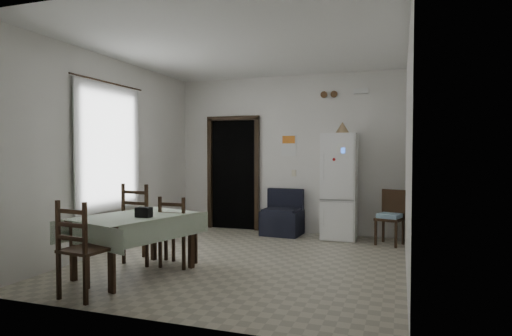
{
  "coord_description": "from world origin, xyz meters",
  "views": [
    {
      "loc": [
        2.02,
        -5.46,
        1.47
      ],
      "look_at": [
        0.0,
        0.5,
        1.25
      ],
      "focal_mm": 30.0,
      "sensor_mm": 36.0,
      "label": 1
    }
  ],
  "objects": [
    {
      "name": "ground",
      "position": [
        0.0,
        0.0,
        0.0
      ],
      "size": [
        4.5,
        4.5,
        0.0
      ],
      "primitive_type": "plane",
      "color": "#A79F88",
      "rests_on": "ground"
    },
    {
      "name": "ceiling",
      "position": [
        0.0,
        0.0,
        2.9
      ],
      "size": [
        4.2,
        4.5,
        0.02
      ],
      "primitive_type": null,
      "color": "white",
      "rests_on": "ground"
    },
    {
      "name": "wall_back",
      "position": [
        0.0,
        2.25,
        1.45
      ],
      "size": [
        4.2,
        0.02,
        2.9
      ],
      "primitive_type": null,
      "color": "silver",
      "rests_on": "ground"
    },
    {
      "name": "wall_front",
      "position": [
        0.0,
        -2.25,
        1.45
      ],
      "size": [
        4.2,
        0.02,
        2.9
      ],
      "primitive_type": null,
      "color": "silver",
      "rests_on": "ground"
    },
    {
      "name": "wall_left",
      "position": [
        -2.1,
        0.0,
        1.45
      ],
      "size": [
        0.02,
        4.5,
        2.9
      ],
      "primitive_type": null,
      "color": "silver",
      "rests_on": "ground"
    },
    {
      "name": "wall_right",
      "position": [
        2.1,
        0.0,
        1.45
      ],
      "size": [
        0.02,
        4.5,
        2.9
      ],
      "primitive_type": null,
      "color": "silver",
      "rests_on": "ground"
    },
    {
      "name": "doorway",
      "position": [
        -1.05,
        2.45,
        1.06
      ],
      "size": [
        1.06,
        0.52,
        2.22
      ],
      "color": "black",
      "rests_on": "ground"
    },
    {
      "name": "window_recess",
      "position": [
        -2.15,
        -0.2,
        1.55
      ],
      "size": [
        0.1,
        1.2,
        1.6
      ],
      "primitive_type": "cube",
      "color": "silver",
      "rests_on": "ground"
    },
    {
      "name": "curtain",
      "position": [
        -2.04,
        -0.2,
        1.55
      ],
      "size": [
        0.02,
        1.45,
        1.85
      ],
      "primitive_type": "cube",
      "color": "beige",
      "rests_on": "ground"
    },
    {
      "name": "curtain_rod",
      "position": [
        -2.03,
        -0.2,
        2.5
      ],
      "size": [
        0.02,
        1.6,
        0.02
      ],
      "primitive_type": "cylinder",
      "rotation": [
        1.57,
        0.0,
        0.0
      ],
      "color": "black",
      "rests_on": "ground"
    },
    {
      "name": "calendar",
      "position": [
        0.05,
        2.24,
        1.62
      ],
      "size": [
        0.28,
        0.02,
        0.4
      ],
      "primitive_type": "cube",
      "color": "white",
      "rests_on": "ground"
    },
    {
      "name": "calendar_image",
      "position": [
        0.05,
        2.23,
        1.72
      ],
      "size": [
        0.24,
        0.01,
        0.14
      ],
      "primitive_type": "cube",
      "color": "orange",
      "rests_on": "ground"
    },
    {
      "name": "light_switch",
      "position": [
        0.15,
        2.24,
        1.1
      ],
      "size": [
        0.08,
        0.02,
        0.12
      ],
      "primitive_type": "cube",
      "color": "beige",
      "rests_on": "ground"
    },
    {
      "name": "vent_left",
      "position": [
        0.7,
        2.23,
        2.52
      ],
      "size": [
        0.12,
        0.03,
        0.12
      ],
      "primitive_type": "cylinder",
      "rotation": [
        1.57,
        0.0,
        0.0
      ],
      "color": "brown",
      "rests_on": "ground"
    },
    {
      "name": "vent_right",
      "position": [
        0.88,
        2.23,
        2.52
      ],
      "size": [
        0.12,
        0.03,
        0.12
      ],
      "primitive_type": "cylinder",
      "rotation": [
        1.57,
        0.0,
        0.0
      ],
      "color": "brown",
      "rests_on": "ground"
    },
    {
      "name": "emergency_light",
      "position": [
        1.35,
        2.21,
        2.55
      ],
      "size": [
        0.25,
        0.07,
        0.09
      ],
      "primitive_type": "cube",
      "color": "white",
      "rests_on": "ground"
    },
    {
      "name": "fridge",
      "position": [
        1.03,
        1.93,
        0.9
      ],
      "size": [
        0.59,
        0.59,
        1.8
      ],
      "primitive_type": null,
      "rotation": [
        0.0,
        0.0,
        0.01
      ],
      "color": "white",
      "rests_on": "ground"
    },
    {
      "name": "tan_cone",
      "position": [
        1.07,
        1.94,
        1.9
      ],
      "size": [
        0.26,
        0.26,
        0.2
      ],
      "primitive_type": "cone",
      "rotation": [
        0.0,
        0.0,
        0.09
      ],
      "color": "tan",
      "rests_on": "fridge"
    },
    {
      "name": "navy_seat",
      "position": [
        0.01,
        1.93,
        0.41
      ],
      "size": [
        0.71,
        0.69,
        0.81
      ],
      "primitive_type": null,
      "rotation": [
        0.0,
        0.0,
        -0.06
      ],
      "color": "black",
      "rests_on": "ground"
    },
    {
      "name": "corner_chair",
      "position": [
        1.86,
        1.66,
        0.44
      ],
      "size": [
        0.48,
        0.48,
        0.88
      ],
      "primitive_type": null,
      "rotation": [
        0.0,
        0.0,
        -0.33
      ],
      "color": "black",
      "rests_on": "ground"
    },
    {
      "name": "dining_table",
      "position": [
        -1.02,
        -1.06,
        0.36
      ],
      "size": [
        1.27,
        1.58,
        0.72
      ],
      "primitive_type": null,
      "rotation": [
        0.0,
        0.0,
        -0.29
      ],
      "color": "#A3B59B",
      "rests_on": "ground"
    },
    {
      "name": "black_bag",
      "position": [
        -0.83,
        -1.16,
        0.77
      ],
      "size": [
        0.18,
        0.11,
        0.12
      ],
      "primitive_type": "cube",
      "rotation": [
        0.0,
        0.0,
        -0.01
      ],
      "color": "black",
      "rests_on": "dining_table"
    },
    {
      "name": "dining_chair_far_left",
      "position": [
        -1.24,
        -0.52,
        0.53
      ],
      "size": [
        0.51,
        0.51,
        1.07
      ],
      "primitive_type": null,
      "rotation": [
        0.0,
        0.0,
        3.01
      ],
      "color": "black",
      "rests_on": "ground"
    },
    {
      "name": "dining_chair_far_right",
      "position": [
        -0.72,
        -0.54,
        0.46
      ],
      "size": [
        0.39,
        0.39,
        0.91
      ],
      "primitive_type": null,
      "rotation": [
        0.0,
        0.0,
        3.14
      ],
      "color": "black",
      "rests_on": "ground"
    },
    {
      "name": "dining_chair_near_head",
      "position": [
        -1.01,
        -1.92,
        0.5
      ],
      "size": [
        0.47,
        0.47,
        1.0
      ],
      "primitive_type": null,
      "rotation": [
        0.0,
        0.0,
        3.03
      ],
      "color": "black",
      "rests_on": "ground"
    }
  ]
}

